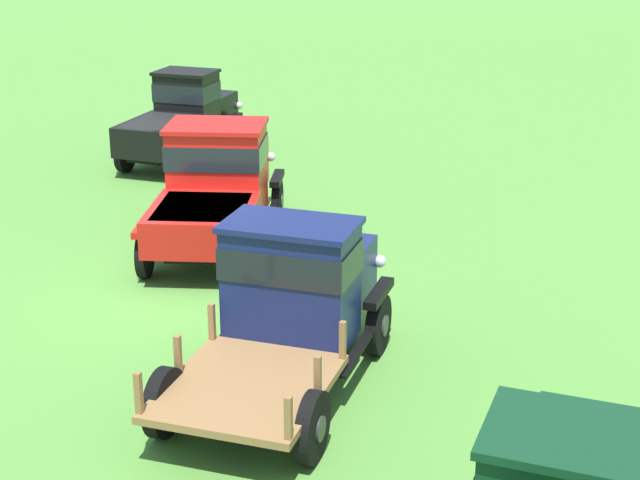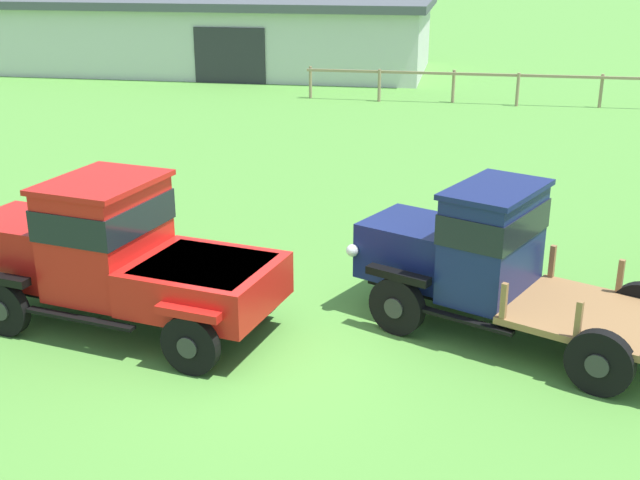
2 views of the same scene
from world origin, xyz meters
name	(u,v)px [view 1 (image 1 of 2)]	position (x,y,z in m)	size (l,w,h in m)	color
ground_plane	(194,288)	(0.00, 0.00, 0.00)	(240.00, 240.00, 0.00)	#518E38
vintage_truck_foreground_near	(182,118)	(-8.66, -0.19, 1.06)	(4.74, 3.28, 2.19)	black
vintage_truck_second_in_line	(217,184)	(-2.29, 0.51, 1.18)	(5.33, 2.96, 2.32)	black
vintage_truck_midrow_center	(295,294)	(3.22, 1.43, 1.16)	(5.20, 3.71, 2.27)	black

